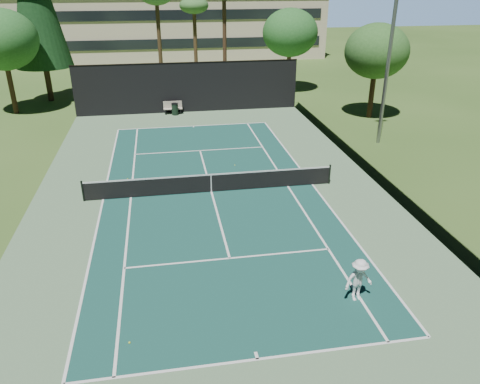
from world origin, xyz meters
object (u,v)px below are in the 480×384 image
at_px(tennis_ball_c, 235,165).
at_px(tennis_ball_d, 128,179).
at_px(tennis_net, 211,182).
at_px(trash_bin, 175,109).
at_px(tennis_ball_a, 129,343).
at_px(park_bench, 173,107).
at_px(player, 359,280).
at_px(tennis_ball_b, 201,178).

bearing_deg(tennis_ball_c, tennis_ball_d, -170.59).
height_order(tennis_net, tennis_ball_d, tennis_net).
height_order(tennis_ball_c, trash_bin, trash_bin).
xyz_separation_m(tennis_ball_a, park_bench, (2.39, 26.21, 0.51)).
relative_size(park_bench, trash_bin, 1.59).
bearing_deg(tennis_ball_d, tennis_net, -29.34).
bearing_deg(tennis_ball_c, player, -80.59).
distance_m(tennis_ball_a, trash_bin, 25.96).
bearing_deg(tennis_ball_d, player, -55.45).
distance_m(tennis_net, trash_bin, 15.31).
bearing_deg(tennis_net, player, -67.65).
bearing_deg(tennis_ball_d, park_bench, 77.01).
bearing_deg(tennis_ball_d, tennis_ball_a, -87.17).
bearing_deg(tennis_net, tennis_ball_b, 101.42).
xyz_separation_m(tennis_ball_a, trash_bin, (2.55, 25.83, 0.44)).
relative_size(player, tennis_ball_b, 21.75).
height_order(tennis_net, park_bench, tennis_net).
bearing_deg(tennis_ball_c, tennis_net, -117.27).
distance_m(tennis_net, park_bench, 15.70).
height_order(tennis_ball_b, park_bench, park_bench).
relative_size(player, trash_bin, 1.70).
bearing_deg(player, park_bench, 93.18).
bearing_deg(player, tennis_ball_b, 101.99).
distance_m(player, tennis_ball_a, 7.81).
bearing_deg(tennis_ball_a, player, 6.54).
distance_m(tennis_ball_d, trash_bin, 13.20).
bearing_deg(tennis_ball_b, player, -69.31).
bearing_deg(tennis_net, tennis_ball_a, -109.49).
relative_size(tennis_ball_b, park_bench, 0.05).
bearing_deg(tennis_ball_c, tennis_ball_b, -142.87).
height_order(player, tennis_ball_c, player).
height_order(tennis_net, tennis_ball_b, tennis_net).
bearing_deg(trash_bin, park_bench, 112.20).
distance_m(tennis_net, player, 10.47).
bearing_deg(tennis_ball_b, park_bench, 94.03).
distance_m(player, trash_bin, 25.48).
height_order(tennis_ball_a, park_bench, park_bench).
relative_size(tennis_ball_a, park_bench, 0.05).
bearing_deg(player, tennis_ball_a, 177.84).
height_order(tennis_ball_a, tennis_ball_b, same).
bearing_deg(tennis_ball_c, park_bench, 104.50).
xyz_separation_m(tennis_ball_c, trash_bin, (-2.99, 11.77, 0.45)).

